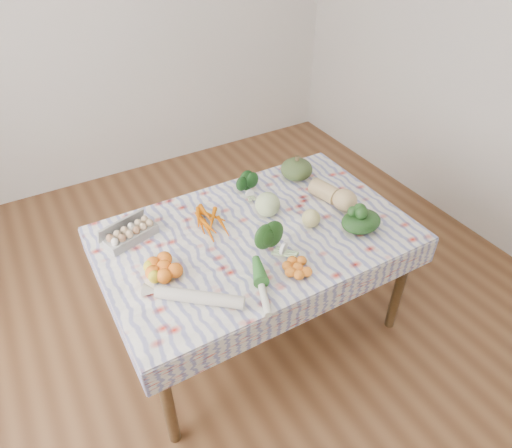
# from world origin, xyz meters

# --- Properties ---
(ground) EXTENTS (4.50, 4.50, 0.00)m
(ground) POSITION_xyz_m (0.00, 0.00, 0.00)
(ground) COLOR brown
(ground) RESTS_ON ground
(wall_back) EXTENTS (4.00, 0.04, 2.80)m
(wall_back) POSITION_xyz_m (0.00, 2.25, 1.40)
(wall_back) COLOR silver
(wall_back) RESTS_ON ground
(dining_table) EXTENTS (1.60, 1.00, 0.75)m
(dining_table) POSITION_xyz_m (0.00, 0.00, 0.68)
(dining_table) COLOR brown
(dining_table) RESTS_ON ground
(tablecloth) EXTENTS (1.66, 1.06, 0.01)m
(tablecloth) POSITION_xyz_m (0.00, 0.00, 0.76)
(tablecloth) COLOR white
(tablecloth) RESTS_ON dining_table
(egg_carton) EXTENTS (0.30, 0.19, 0.08)m
(egg_carton) POSITION_xyz_m (-0.60, 0.28, 0.80)
(egg_carton) COLOR #9F9F9A
(egg_carton) RESTS_ON tablecloth
(carrot_bunch) EXTENTS (0.25, 0.23, 0.04)m
(carrot_bunch) POSITION_xyz_m (-0.20, 0.17, 0.78)
(carrot_bunch) COLOR #D46002
(carrot_bunch) RESTS_ON tablecloth
(kale_bunch) EXTENTS (0.16, 0.15, 0.12)m
(kale_bunch) POSITION_xyz_m (0.14, 0.34, 0.82)
(kale_bunch) COLOR #133A13
(kale_bunch) RESTS_ON tablecloth
(kabocha_squash) EXTENTS (0.25, 0.25, 0.13)m
(kabocha_squash) POSITION_xyz_m (0.50, 0.35, 0.83)
(kabocha_squash) COLOR #3E5428
(kabocha_squash) RESTS_ON tablecloth
(cabbage) EXTENTS (0.17, 0.17, 0.14)m
(cabbage) POSITION_xyz_m (0.14, 0.11, 0.83)
(cabbage) COLOR #B8D28D
(cabbage) RESTS_ON tablecloth
(butternut_squash) EXTENTS (0.20, 0.32, 0.14)m
(butternut_squash) POSITION_xyz_m (0.53, 0.01, 0.83)
(butternut_squash) COLOR tan
(butternut_squash) RESTS_ON tablecloth
(orange_cluster) EXTENTS (0.27, 0.27, 0.08)m
(orange_cluster) POSITION_xyz_m (-0.54, -0.05, 0.80)
(orange_cluster) COLOR orange
(orange_cluster) RESTS_ON tablecloth
(broccoli) EXTENTS (0.23, 0.23, 0.12)m
(broccoli) POSITION_xyz_m (-0.00, -0.18, 0.82)
(broccoli) COLOR #1A4314
(broccoli) RESTS_ON tablecloth
(mandarin_cluster) EXTENTS (0.22, 0.22, 0.05)m
(mandarin_cluster) POSITION_xyz_m (0.03, -0.36, 0.79)
(mandarin_cluster) COLOR orange
(mandarin_cluster) RESTS_ON tablecloth
(grapefruit) EXTENTS (0.13, 0.13, 0.10)m
(grapefruit) POSITION_xyz_m (0.29, -0.10, 0.81)
(grapefruit) COLOR #D4CB77
(grapefruit) RESTS_ON tablecloth
(spinach_bag) EXTENTS (0.28, 0.25, 0.10)m
(spinach_bag) POSITION_xyz_m (0.51, -0.26, 0.81)
(spinach_bag) COLOR #183714
(spinach_bag) RESTS_ON tablecloth
(daikon) EXTENTS (0.37, 0.33, 0.06)m
(daikon) POSITION_xyz_m (-0.47, -0.31, 0.79)
(daikon) COLOR beige
(daikon) RESTS_ON tablecloth
(leek) EXTENTS (0.16, 0.33, 0.04)m
(leek) POSITION_xyz_m (-0.19, -0.38, 0.78)
(leek) COLOR silver
(leek) RESTS_ON tablecloth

